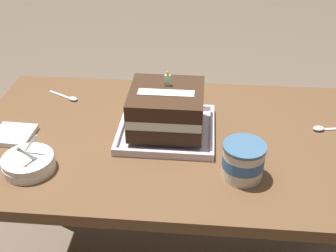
% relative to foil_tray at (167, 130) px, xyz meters
% --- Properties ---
extents(dining_table, '(1.22, 0.73, 0.68)m').
position_rel_foil_tray_xyz_m(dining_table, '(0.01, -0.02, -0.10)').
color(dining_table, brown).
rests_on(dining_table, ground_plane).
extents(foil_tray, '(0.29, 0.28, 0.02)m').
position_rel_foil_tray_xyz_m(foil_tray, '(0.00, 0.00, 0.00)').
color(foil_tray, silver).
rests_on(foil_tray, dining_table).
extents(birthday_cake, '(0.22, 0.21, 0.17)m').
position_rel_foil_tray_xyz_m(birthday_cake, '(0.00, -0.00, 0.08)').
color(birthday_cake, '#3B2518').
rests_on(birthday_cake, foil_tray).
extents(bowl_stack, '(0.14, 0.14, 0.10)m').
position_rel_foil_tray_xyz_m(bowl_stack, '(-0.36, -0.22, 0.01)').
color(bowl_stack, white).
rests_on(bowl_stack, dining_table).
extents(ice_cream_tub, '(0.12, 0.12, 0.10)m').
position_rel_foil_tray_xyz_m(ice_cream_tub, '(0.22, -0.19, 0.04)').
color(ice_cream_tub, silver).
rests_on(ice_cream_tub, dining_table).
extents(serving_spoon_near_tray, '(0.16, 0.04, 0.01)m').
position_rel_foil_tray_xyz_m(serving_spoon_near_tray, '(0.49, 0.06, -0.00)').
color(serving_spoon_near_tray, silver).
rests_on(serving_spoon_near_tray, dining_table).
extents(serving_spoon_by_bowls, '(0.12, 0.08, 0.01)m').
position_rel_foil_tray_xyz_m(serving_spoon_by_bowls, '(-0.36, 0.18, -0.00)').
color(serving_spoon_by_bowls, silver).
rests_on(serving_spoon_by_bowls, dining_table).
extents(napkin_pile, '(0.12, 0.12, 0.02)m').
position_rel_foil_tray_xyz_m(napkin_pile, '(-0.47, -0.07, 0.00)').
color(napkin_pile, white).
rests_on(napkin_pile, dining_table).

